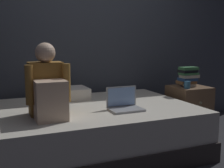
{
  "coord_description": "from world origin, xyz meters",
  "views": [
    {
      "loc": [
        -1.17,
        -2.44,
        1.16
      ],
      "look_at": [
        -0.1,
        0.1,
        0.74
      ],
      "focal_mm": 45.59,
      "sensor_mm": 36.0,
      "label": 1
    }
  ],
  "objects_px": {
    "pillow": "(63,94)",
    "book_stack": "(188,76)",
    "nightstand": "(188,109)",
    "bed": "(96,129)",
    "person_sitting": "(48,89)",
    "laptop": "(124,104)",
    "mug": "(187,85)"
  },
  "relations": [
    {
      "from": "nightstand",
      "to": "pillow",
      "type": "distance_m",
      "value": 1.59
    },
    {
      "from": "nightstand",
      "to": "book_stack",
      "type": "relative_size",
      "value": 2.4
    },
    {
      "from": "book_stack",
      "to": "nightstand",
      "type": "bearing_deg",
      "value": -39.74
    },
    {
      "from": "bed",
      "to": "mug",
      "type": "distance_m",
      "value": 1.24
    },
    {
      "from": "pillow",
      "to": "book_stack",
      "type": "xyz_separation_m",
      "value": [
        1.52,
        -0.3,
        0.16
      ]
    },
    {
      "from": "nightstand",
      "to": "mug",
      "type": "bearing_deg",
      "value": -137.31
    },
    {
      "from": "nightstand",
      "to": "laptop",
      "type": "bearing_deg",
      "value": -159.38
    },
    {
      "from": "book_stack",
      "to": "person_sitting",
      "type": "bearing_deg",
      "value": -167.79
    },
    {
      "from": "pillow",
      "to": "mug",
      "type": "height_order",
      "value": "mug"
    },
    {
      "from": "nightstand",
      "to": "laptop",
      "type": "xyz_separation_m",
      "value": [
        -1.11,
        -0.42,
        0.25
      ]
    },
    {
      "from": "pillow",
      "to": "book_stack",
      "type": "relative_size",
      "value": 2.26
    },
    {
      "from": "bed",
      "to": "pillow",
      "type": "height_order",
      "value": "pillow"
    },
    {
      "from": "nightstand",
      "to": "mug",
      "type": "xyz_separation_m",
      "value": [
        -0.13,
        -0.12,
        0.34
      ]
    },
    {
      "from": "person_sitting",
      "to": "mug",
      "type": "height_order",
      "value": "person_sitting"
    },
    {
      "from": "bed",
      "to": "mug",
      "type": "height_order",
      "value": "mug"
    },
    {
      "from": "mug",
      "to": "bed",
      "type": "bearing_deg",
      "value": -179.07
    },
    {
      "from": "nightstand",
      "to": "mug",
      "type": "height_order",
      "value": "mug"
    },
    {
      "from": "pillow",
      "to": "mug",
      "type": "distance_m",
      "value": 1.48
    },
    {
      "from": "bed",
      "to": "person_sitting",
      "type": "xyz_separation_m",
      "value": [
        -0.54,
        -0.24,
        0.5
      ]
    },
    {
      "from": "bed",
      "to": "laptop",
      "type": "relative_size",
      "value": 6.25
    },
    {
      "from": "mug",
      "to": "person_sitting",
      "type": "bearing_deg",
      "value": -171.4
    },
    {
      "from": "book_stack",
      "to": "mug",
      "type": "height_order",
      "value": "book_stack"
    },
    {
      "from": "nightstand",
      "to": "laptop",
      "type": "height_order",
      "value": "laptop"
    },
    {
      "from": "laptop",
      "to": "person_sitting",
      "type": "bearing_deg",
      "value": 177.03
    },
    {
      "from": "book_stack",
      "to": "mug",
      "type": "xyz_separation_m",
      "value": [
        -0.11,
        -0.14,
        -0.08
      ]
    },
    {
      "from": "person_sitting",
      "to": "nightstand",
      "type": "bearing_deg",
      "value": 11.63
    },
    {
      "from": "book_stack",
      "to": "mug",
      "type": "bearing_deg",
      "value": -129.46
    },
    {
      "from": "person_sitting",
      "to": "mug",
      "type": "xyz_separation_m",
      "value": [
        1.71,
        0.26,
        -0.1
      ]
    },
    {
      "from": "bed",
      "to": "pillow",
      "type": "relative_size",
      "value": 3.57
    },
    {
      "from": "nightstand",
      "to": "laptop",
      "type": "distance_m",
      "value": 1.21
    },
    {
      "from": "bed",
      "to": "nightstand",
      "type": "xyz_separation_m",
      "value": [
        1.3,
        0.14,
        0.05
      ]
    },
    {
      "from": "person_sitting",
      "to": "mug",
      "type": "distance_m",
      "value": 1.73
    }
  ]
}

